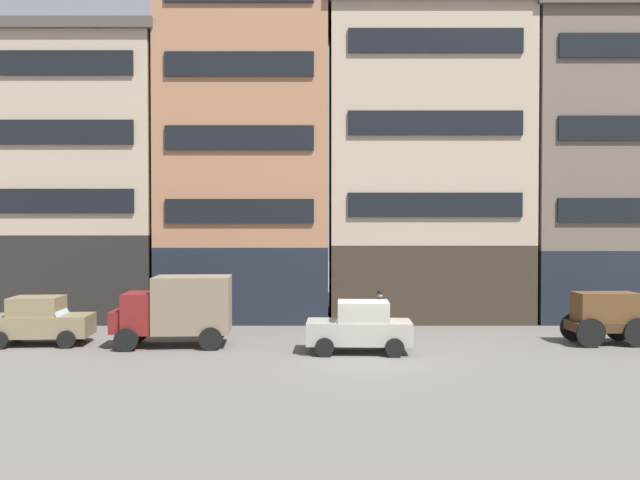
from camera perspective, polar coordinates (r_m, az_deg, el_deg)
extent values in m
plane|color=#605B56|center=(22.27, 4.22, -10.40)|extent=(120.00, 120.00, 0.00)
cube|color=black|center=(34.19, -19.94, -2.96)|extent=(7.71, 6.97, 4.09)
cube|color=tan|center=(34.37, -20.02, 8.22)|extent=(7.71, 6.97, 9.27)
cube|color=#47423D|center=(35.31, -20.08, 16.12)|extent=(8.21, 7.47, 0.50)
cube|color=black|center=(30.82, -22.23, 3.26)|extent=(6.48, 0.12, 1.10)
cube|color=black|center=(31.09, -22.28, 8.96)|extent=(6.48, 0.12, 1.10)
cube|color=black|center=(31.66, -22.32, 14.51)|extent=(6.48, 0.12, 1.10)
cube|color=black|center=(32.38, -6.49, -3.62)|extent=(7.97, 6.97, 3.53)
cube|color=#9E6B4C|center=(32.76, -6.52, 11.11)|extent=(7.97, 6.97, 13.18)
cube|color=black|center=(28.76, -7.30, 2.59)|extent=(6.69, 0.12, 1.10)
cube|color=black|center=(29.03, -7.31, 9.10)|extent=(6.69, 0.12, 1.10)
cube|color=black|center=(29.66, -7.33, 15.42)|extent=(6.69, 0.12, 1.10)
cube|color=#33281E|center=(32.59, 9.11, -3.51)|extent=(9.33, 6.97, 3.63)
cube|color=tan|center=(32.82, 9.15, 9.34)|extent=(9.33, 6.97, 11.02)
cube|color=#47423D|center=(34.12, 9.18, 18.96)|extent=(9.83, 7.47, 0.50)
cube|color=black|center=(29.00, 10.25, 3.12)|extent=(7.84, 0.12, 1.10)
cube|color=black|center=(29.36, 10.27, 10.31)|extent=(7.84, 0.12, 1.10)
cube|color=black|center=(30.16, 10.30, 17.21)|extent=(7.84, 0.12, 1.10)
cube|color=black|center=(35.25, 24.04, -3.45)|extent=(8.73, 6.97, 3.38)
cube|color=#66564C|center=(35.42, 24.14, 8.28)|extent=(8.73, 6.97, 11.05)
cube|color=#47423D|center=(36.59, 24.22, 17.29)|extent=(9.23, 7.47, 0.50)
cube|color=black|center=(31.94, 26.69, 2.41)|extent=(7.34, 0.12, 1.10)
cube|color=black|center=(32.24, 26.76, 8.97)|extent=(7.34, 0.12, 1.10)
cube|color=black|center=(32.95, 26.82, 15.33)|extent=(7.34, 0.12, 1.10)
cube|color=#3D2819|center=(26.67, 24.20, -7.05)|extent=(2.76, 1.42, 0.36)
cube|color=brown|center=(26.58, 24.21, -5.49)|extent=(2.34, 1.21, 1.10)
cube|color=#3D2819|center=(27.14, 26.38, -5.91)|extent=(0.45, 1.06, 0.50)
cylinder|color=black|center=(27.73, 25.20, -7.06)|extent=(1.10, 0.13, 1.10)
cylinder|color=black|center=(26.49, 26.65, -7.46)|extent=(1.10, 0.13, 1.10)
cylinder|color=black|center=(26.94, 21.79, -7.27)|extent=(1.10, 0.13, 1.10)
cylinder|color=black|center=(25.67, 23.11, -7.70)|extent=(1.10, 0.13, 1.10)
cube|color=maroon|center=(24.72, -15.59, -6.30)|extent=(1.52, 1.80, 1.50)
cube|color=maroon|center=(24.91, -17.17, -6.95)|extent=(1.00, 1.51, 0.80)
cube|color=#756651|center=(24.40, -11.42, -5.67)|extent=(2.93, 2.10, 2.10)
cube|color=silver|center=(24.78, -16.61, -5.71)|extent=(0.29, 1.37, 0.64)
cylinder|color=black|center=(24.03, -17.09, -8.58)|extent=(0.85, 0.28, 0.84)
cylinder|color=black|center=(25.86, -16.14, -7.88)|extent=(0.85, 0.28, 0.84)
cylinder|color=black|center=(23.55, -9.87, -8.74)|extent=(0.85, 0.28, 0.84)
cylinder|color=black|center=(25.41, -9.44, -8.01)|extent=(0.85, 0.28, 0.84)
cube|color=#7A6B4C|center=(26.48, -23.83, -7.04)|extent=(3.81, 1.86, 0.80)
cube|color=#7A6B4C|center=(26.44, -24.16, -5.42)|extent=(1.90, 1.57, 0.70)
cube|color=silver|center=(26.17, -22.39, -5.76)|extent=(0.43, 1.33, 0.56)
cylinder|color=black|center=(26.96, -20.80, -7.73)|extent=(0.67, 0.23, 0.66)
cylinder|color=black|center=(25.37, -21.89, -8.30)|extent=(0.67, 0.23, 0.66)
cylinder|color=black|center=(27.73, -25.60, -7.52)|extent=(0.67, 0.23, 0.66)
cube|color=gray|center=(22.84, 3.46, -8.25)|extent=(3.75, 1.73, 0.80)
cube|color=gray|center=(22.73, 3.84, -6.38)|extent=(1.85, 1.50, 0.70)
cube|color=silver|center=(22.74, 1.68, -6.71)|extent=(0.38, 1.32, 0.56)
cylinder|color=black|center=(22.08, 0.36, -9.63)|extent=(0.67, 0.20, 0.66)
cylinder|color=black|center=(23.73, 0.47, -8.87)|extent=(0.67, 0.20, 0.66)
cylinder|color=black|center=(22.14, 6.66, -9.61)|extent=(0.67, 0.20, 0.66)
cylinder|color=black|center=(23.79, 6.33, -8.85)|extent=(0.67, 0.20, 0.66)
cylinder|color=black|center=(26.92, 5.12, -7.47)|extent=(0.16, 0.16, 0.85)
cylinder|color=black|center=(26.94, 5.55, -7.47)|extent=(0.16, 0.16, 0.85)
cylinder|color=black|center=(26.83, 5.34, -5.92)|extent=(0.43, 0.43, 0.62)
sphere|color=tan|center=(26.77, 5.34, -4.98)|extent=(0.22, 0.22, 0.22)
cylinder|color=black|center=(26.76, 5.34, -4.77)|extent=(0.28, 0.28, 0.02)
cylinder|color=black|center=(26.76, 5.34, -4.66)|extent=(0.18, 0.18, 0.09)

